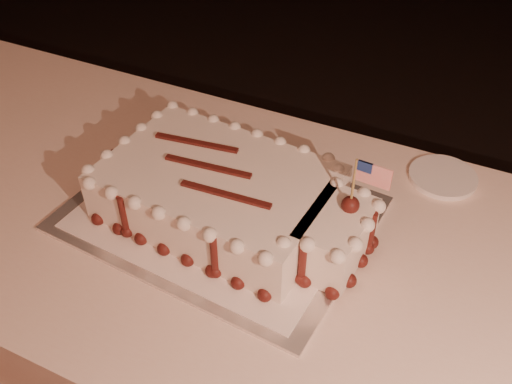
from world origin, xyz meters
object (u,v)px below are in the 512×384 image
at_px(banquet_table, 319,372).
at_px(side_plate, 443,177).
at_px(cake_board, 220,213).
at_px(sheet_cake, 232,197).

xyz_separation_m(banquet_table, side_plate, (0.13, 0.32, 0.38)).
relative_size(banquet_table, cake_board, 4.24).
height_order(banquet_table, side_plate, side_plate).
bearing_deg(cake_board, banquet_table, 0.69).
distance_m(banquet_table, side_plate, 0.51).
xyz_separation_m(sheet_cake, side_plate, (0.35, 0.30, -0.05)).
xyz_separation_m(banquet_table, sheet_cake, (-0.22, 0.01, 0.44)).
distance_m(cake_board, side_plate, 0.48).
relative_size(banquet_table, side_plate, 16.79).
bearing_deg(side_plate, banquet_table, -112.09).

